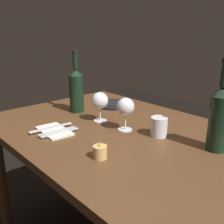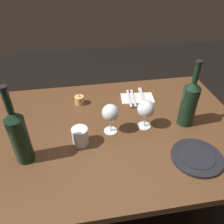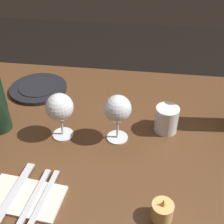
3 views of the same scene
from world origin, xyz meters
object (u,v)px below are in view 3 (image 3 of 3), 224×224
Objects in this scene: dinner_plate at (38,88)px; table_knife at (13,194)px; water_tumbler at (166,121)px; votive_candle at (162,212)px; folded_napkin at (25,197)px; wine_glass_left at (118,110)px; wine_glass_right at (60,108)px; fork_outer at (44,198)px; fork_inner at (34,197)px.

table_knife is at bearing 101.91° from dinner_plate.
water_tumbler reaches higher than table_knife.
votive_candle is 0.34× the size of folded_napkin.
wine_glass_right is (0.17, 0.01, -0.00)m from wine_glass_left.
wine_glass_right reaches higher than water_tumbler.
dinner_plate reaches higher than fork_outer.
table_knife is (0.38, 0.32, -0.03)m from water_tumbler.
folded_napkin is at bearing 41.96° from water_tumbler.
wine_glass_left is at bearing 145.16° from dinner_plate.
dinner_plate is 0.52m from fork_inner.
wine_glass_right reaches higher than dinner_plate.
wine_glass_left is at bearing -120.79° from fork_outer.
fork_outer and table_knife have the same top height.
wine_glass_right is 2.25× the size of votive_candle.
votive_candle is (-0.31, 0.26, -0.08)m from wine_glass_right.
table_knife is at bearing 0.00° from fork_outer.
wine_glass_right reaches higher than votive_candle.
wine_glass_right is 0.27m from fork_outer.
dinner_plate is at bearing -74.78° from folded_napkin.
table_knife is at bearing 76.27° from wine_glass_right.
fork_outer is (0.29, -0.01, -0.01)m from votive_candle.
wine_glass_right is at bearing -103.73° from table_knife.
votive_candle is 0.32× the size of table_knife.
folded_napkin is 1.11× the size of fork_inner.
fork_outer is at bearing 94.50° from wine_glass_right.
wine_glass_right is 0.33m from water_tumbler.
folded_napkin is 0.95× the size of table_knife.
wine_glass_left is 2.31× the size of votive_candle.
wine_glass_right is at bearing 12.02° from water_tumbler.
wine_glass_left is 0.33m from fork_inner.
folded_napkin is (0.03, 0.25, -0.10)m from wine_glass_right.
votive_candle reaches higher than fork_outer.
wine_glass_right is 0.27m from fork_inner.
wine_glass_left reaches higher than wine_glass_right.
fork_outer is at bearing 180.00° from fork_inner.
folded_napkin is at bearing 0.00° from fork_inner.
table_knife is (-0.10, 0.49, 0.00)m from dinner_plate.
folded_napkin is at bearing 0.00° from fork_outer.
wine_glass_left is 0.18m from water_tumbler.
water_tumbler is 0.48× the size of fork_inner.
wine_glass_left reaches higher than table_knife.
wine_glass_left is 0.42m from dinner_plate.
water_tumbler reaches higher than folded_napkin.
wine_glass_right is 0.84× the size of fork_outer.
wine_glass_right is 0.72× the size of table_knife.
wine_glass_right is at bearing 124.06° from dinner_plate.
table_knife is (0.05, 0.00, 0.00)m from fork_inner.
water_tumbler is 0.52m from dinner_plate.
wine_glass_left is 1.80× the size of water_tumbler.
fork_inner is at bearing 107.91° from dinner_plate.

